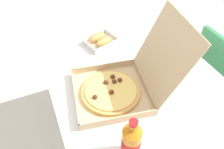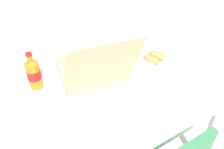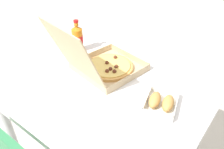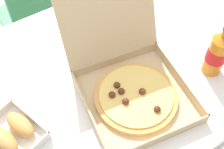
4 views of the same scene
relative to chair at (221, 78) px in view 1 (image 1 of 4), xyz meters
name	(u,v)px [view 1 (image 1 of 4)]	position (x,y,z in m)	size (l,w,h in m)	color
ground_plane	(126,138)	(-0.07, -0.68, -0.48)	(10.00, 10.00, 0.00)	beige
dining_table	(131,83)	(-0.07, -0.68, 0.16)	(1.12, 0.89, 0.72)	white
chair	(221,78)	(0.00, 0.00, 0.00)	(0.40, 0.40, 0.83)	#338451
pizza_box_open	(120,84)	(0.02, -0.80, 0.30)	(0.43, 0.55, 0.38)	tan
bread_side_box	(101,41)	(-0.40, -0.74, 0.27)	(0.20, 0.22, 0.06)	white
cola_bottle	(131,141)	(0.33, -0.90, 0.34)	(0.07, 0.07, 0.22)	orange
paper_menu	(157,50)	(-0.20, -0.45, 0.24)	(0.21, 0.15, 0.00)	white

